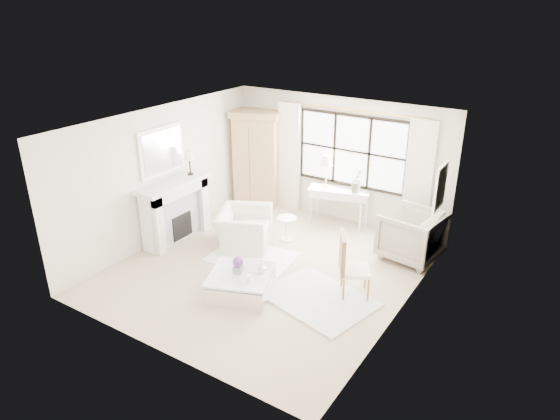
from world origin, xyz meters
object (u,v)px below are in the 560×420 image
at_px(armoire, 257,158).
at_px(coffee_table, 241,284).
at_px(club_armchair, 244,228).
at_px(console_table, 338,206).

height_order(armoire, coffee_table, armoire).
distance_m(armoire, coffee_table, 4.07).
height_order(club_armchair, coffee_table, club_armchair).
xyz_separation_m(armoire, coffee_table, (2.03, -3.40, -0.96)).
bearing_deg(console_table, coffee_table, -107.24).
bearing_deg(console_table, armoire, 164.73).
bearing_deg(armoire, console_table, -17.27).
xyz_separation_m(club_armchair, coffee_table, (1.00, -1.45, -0.18)).
bearing_deg(club_armchair, console_table, -54.05).
distance_m(console_table, coffee_table, 3.41).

